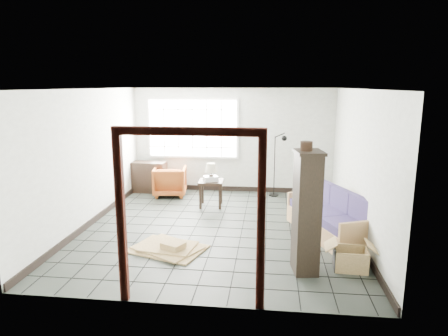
# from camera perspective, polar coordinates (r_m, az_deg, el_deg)

# --- Properties ---
(ground) EXTENTS (5.50, 5.50, 0.00)m
(ground) POSITION_cam_1_polar(r_m,az_deg,el_deg) (7.69, -0.76, -8.53)
(ground) COLOR black
(ground) RESTS_ON ground
(room_shell) EXTENTS (5.02, 5.52, 2.61)m
(room_shell) POSITION_cam_1_polar(r_m,az_deg,el_deg) (7.30, -0.77, 4.00)
(room_shell) COLOR #A9ACA5
(room_shell) RESTS_ON ground
(window_panel) EXTENTS (2.32, 0.08, 1.52)m
(window_panel) POSITION_cam_1_polar(r_m,az_deg,el_deg) (10.09, -4.49, 5.66)
(window_panel) COLOR silver
(window_panel) RESTS_ON ground
(doorway_trim) EXTENTS (1.80, 0.08, 2.20)m
(doorway_trim) POSITION_cam_1_polar(r_m,az_deg,el_deg) (4.72, -5.00, -4.07)
(doorway_trim) COLOR #3D140D
(doorway_trim) RESTS_ON ground
(futon_sofa) EXTENTS (1.40, 2.06, 0.86)m
(futon_sofa) POSITION_cam_1_polar(r_m,az_deg,el_deg) (7.48, 15.09, -7.02)
(futon_sofa) COLOR olive
(futon_sofa) RESTS_ON ground
(armchair) EXTENTS (0.86, 0.82, 0.79)m
(armchair) POSITION_cam_1_polar(r_m,az_deg,el_deg) (9.86, -7.72, -1.67)
(armchair) COLOR #8B3C14
(armchair) RESTS_ON ground
(side_table) EXTENTS (0.56, 0.56, 0.59)m
(side_table) POSITION_cam_1_polar(r_m,az_deg,el_deg) (8.89, -1.88, -2.46)
(side_table) COLOR black
(side_table) RESTS_ON ground
(table_lamp) EXTENTS (0.31, 0.31, 0.40)m
(table_lamp) POSITION_cam_1_polar(r_m,az_deg,el_deg) (8.77, -1.85, -0.10)
(table_lamp) COLOR black
(table_lamp) RESTS_ON side_table
(projector) EXTENTS (0.37, 0.33, 0.11)m
(projector) POSITION_cam_1_polar(r_m,az_deg,el_deg) (8.82, -1.93, -1.52)
(projector) COLOR silver
(projector) RESTS_ON side_table
(floor_lamp) EXTENTS (0.42, 0.32, 1.57)m
(floor_lamp) POSITION_cam_1_polar(r_m,az_deg,el_deg) (9.67, 7.84, 0.75)
(floor_lamp) COLOR black
(floor_lamp) RESTS_ON ground
(console_shelf) EXTENTS (1.01, 0.44, 0.77)m
(console_shelf) POSITION_cam_1_polar(r_m,az_deg,el_deg) (10.29, -11.00, -1.25)
(console_shelf) COLOR black
(console_shelf) RESTS_ON ground
(tall_shelf) EXTENTS (0.44, 0.53, 1.78)m
(tall_shelf) POSITION_cam_1_polar(r_m,az_deg,el_deg) (5.80, 11.72, -6.12)
(tall_shelf) COLOR black
(tall_shelf) RESTS_ON ground
(pot) EXTENTS (0.21, 0.21, 0.13)m
(pot) POSITION_cam_1_polar(r_m,az_deg,el_deg) (5.59, 11.68, 3.10)
(pot) COLOR black
(pot) RESTS_ON tall_shelf
(open_box) EXTENTS (0.78, 0.41, 0.43)m
(open_box) POSITION_cam_1_polar(r_m,az_deg,el_deg) (6.31, 17.60, -12.27)
(open_box) COLOR olive
(open_box) RESTS_ON ground
(cardboard_pile) EXTENTS (1.36, 1.16, 0.17)m
(cardboard_pile) POSITION_cam_1_polar(r_m,az_deg,el_deg) (6.76, -7.93, -11.18)
(cardboard_pile) COLOR olive
(cardboard_pile) RESTS_ON ground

